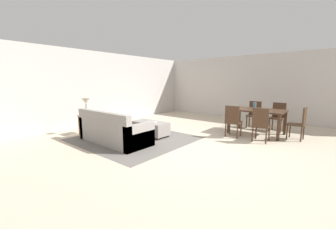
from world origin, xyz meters
name	(u,v)px	position (x,y,z in m)	size (l,w,h in m)	color
ground_plane	(194,149)	(0.00, 0.00, 0.00)	(10.80, 10.80, 0.00)	beige
wall_back	(260,88)	(0.00, 5.00, 1.35)	(9.00, 0.12, 2.70)	beige
wall_left	(102,88)	(-4.50, 0.50, 1.35)	(0.12, 11.00, 2.70)	beige
area_rug	(134,138)	(-1.80, -0.31, 0.00)	(3.00, 2.80, 0.01)	slate
couch	(114,132)	(-1.93, -0.89, 0.29)	(2.05, 0.89, 0.86)	gray
ottoman_table	(150,128)	(-1.67, 0.23, 0.24)	(1.11, 0.54, 0.42)	gray
side_table	(87,119)	(-3.25, -0.90, 0.47)	(0.40, 0.40, 0.60)	olive
table_lamp	(86,102)	(-3.25, -0.90, 1.01)	(0.26, 0.26, 0.53)	brown
dining_table	(257,112)	(0.68, 2.49, 0.67)	(1.53, 0.99, 0.76)	#422B1C
dining_chair_near_left	(233,120)	(0.28, 1.63, 0.52)	(0.42, 0.42, 0.92)	#422B1C
dining_chair_near_right	(261,123)	(1.05, 1.60, 0.52)	(0.42, 0.42, 0.92)	#422B1C
dining_chair_far_left	(254,113)	(0.33, 3.35, 0.52)	(0.42, 0.42, 0.92)	#422B1C
dining_chair_far_right	(278,115)	(1.09, 3.33, 0.52)	(0.43, 0.43, 0.92)	#422B1C
dining_chair_head_east	(300,122)	(1.81, 2.50, 0.52)	(0.41, 0.41, 0.92)	#422B1C
vase_centerpiece	(255,106)	(0.60, 2.46, 0.87)	(0.10, 0.10, 0.22)	slate
book_on_ottoman	(151,122)	(-1.55, 0.15, 0.44)	(0.26, 0.20, 0.03)	silver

